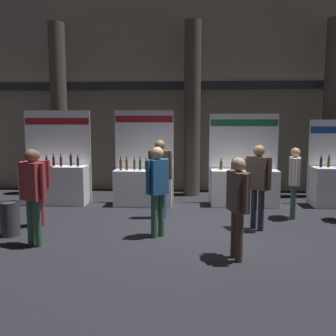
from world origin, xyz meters
The scene contains 13 objects.
ground_plane centered at (0.00, 0.00, 0.00)m, with size 28.87×28.87×0.00m, color black.
hall_colonnade centered at (0.00, 4.31, 2.98)m, with size 14.43×1.28×6.08m.
exhibitor_booth_0 centered at (-3.72, 2.12, 0.64)m, with size 1.84×0.70×2.54m.
exhibitor_booth_1 centered at (-1.30, 2.09, 0.61)m, with size 1.60×0.66×2.54m.
exhibitor_booth_2 centered at (1.39, 2.23, 0.60)m, with size 1.85×0.66×2.44m.
trash_bin centered at (-3.60, -0.70, 0.34)m, with size 0.37×0.37×0.68m.
visitor_0 centered at (-0.74, 0.79, 1.10)m, with size 0.55×0.28×1.82m.
visitor_2 centered at (-3.31, -0.06, 0.99)m, with size 0.54×0.40×1.64m.
visitor_3 centered at (2.34, 0.93, 0.99)m, with size 0.34×0.58×1.65m.
visitor_4 centered at (1.34, -0.01, 1.07)m, with size 0.46×0.50×1.77m.
visitor_5 centered at (-2.86, -1.26, 1.07)m, with size 0.53×0.39×1.76m.
visitor_7 centered at (-0.68, -0.61, 1.05)m, with size 0.43×0.42×1.76m.
visitor_8 centered at (0.71, -1.71, 1.01)m, with size 0.33×0.60×1.68m.
Camera 1 is at (-0.06, -7.51, 2.25)m, focal length 39.07 mm.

